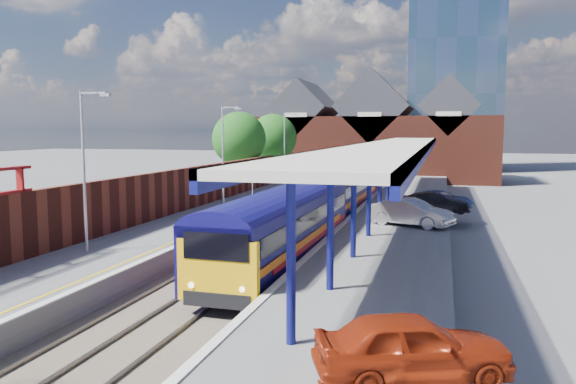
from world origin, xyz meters
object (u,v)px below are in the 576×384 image
object	(u,v)px
lamp_post_b	(86,161)
parked_car_dark	(434,203)
train	(360,178)
platform_sign	(252,180)
lamp_post_d	(286,144)
parked_car_silver	(411,212)
parked_car_blue	(441,199)
parked_car_red	(412,346)
lamp_post_c	(225,149)

from	to	relation	value
lamp_post_b	parked_car_dark	world-z (taller)	lamp_post_b
train	lamp_post_b	world-z (taller)	lamp_post_b
platform_sign	train	bearing A→B (deg)	58.06
train	lamp_post_d	bearing A→B (deg)	155.47
lamp_post_d	parked_car_silver	distance (m)	25.44
platform_sign	parked_car_blue	world-z (taller)	platform_sign
parked_car_red	parked_car_silver	distance (m)	19.78
train	parked_car_dark	world-z (taller)	train
lamp_post_c	parked_car_silver	size ratio (longest dim) A/B	1.51
platform_sign	parked_car_dark	xyz separation A→B (m)	(13.05, -2.11, -1.01)
lamp_post_c	parked_car_dark	world-z (taller)	lamp_post_c
lamp_post_b	parked_car_silver	size ratio (longest dim) A/B	1.51
lamp_post_c	lamp_post_d	bearing A→B (deg)	90.00
lamp_post_c	platform_sign	xyz separation A→B (m)	(1.36, 2.00, -2.30)
parked_car_silver	parked_car_blue	size ratio (longest dim) A/B	1.05
train	lamp_post_c	bearing A→B (deg)	-122.32
parked_car_blue	platform_sign	bearing A→B (deg)	112.03
lamp_post_b	parked_car_silver	xyz separation A→B (m)	(13.26, 10.53, -3.23)
parked_car_red	train	bearing A→B (deg)	-12.11
lamp_post_d	parked_car_silver	size ratio (longest dim) A/B	1.51
parked_car_red	lamp_post_d	bearing A→B (deg)	-2.71
lamp_post_c	lamp_post_d	world-z (taller)	same
lamp_post_d	parked_car_blue	bearing A→B (deg)	-42.71
lamp_post_b	parked_car_silver	world-z (taller)	lamp_post_b
train	lamp_post_d	world-z (taller)	lamp_post_d
platform_sign	parked_car_red	world-z (taller)	platform_sign
lamp_post_d	platform_sign	bearing A→B (deg)	-84.44
platform_sign	lamp_post_d	bearing A→B (deg)	95.56
lamp_post_d	platform_sign	size ratio (longest dim) A/B	2.80
lamp_post_d	platform_sign	xyz separation A→B (m)	(1.36, -14.00, -2.30)
parked_car_silver	parked_car_dark	xyz separation A→B (m)	(1.16, 5.36, -0.09)
train	parked_car_blue	distance (m)	12.28
train	parked_car_silver	size ratio (longest dim) A/B	14.22
lamp_post_b	parked_car_silver	bearing A→B (deg)	38.47
parked_car_blue	lamp_post_b	bearing A→B (deg)	161.70
parked_car_dark	parked_car_blue	world-z (taller)	parked_car_dark
parked_car_silver	parked_car_blue	distance (m)	7.94
platform_sign	parked_car_blue	distance (m)	13.51
parked_car_red	parked_car_dark	world-z (taller)	parked_car_red
train	platform_sign	bearing A→B (deg)	-121.94
parked_car_red	parked_car_blue	bearing A→B (deg)	-22.87
train	lamp_post_b	bearing A→B (deg)	-105.45
parked_car_dark	lamp_post_d	bearing A→B (deg)	19.77
parked_car_silver	parked_car_dark	distance (m)	5.48
platform_sign	parked_car_red	xyz separation A→B (m)	(13.02, -27.22, -0.97)
train	platform_sign	size ratio (longest dim) A/B	26.38
parked_car_silver	train	bearing A→B (deg)	38.43
platform_sign	parked_car_silver	bearing A→B (deg)	-32.13
lamp_post_d	train	bearing A→B (deg)	-24.53
lamp_post_b	lamp_post_c	xyz separation A→B (m)	(0.00, 16.00, 0.00)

